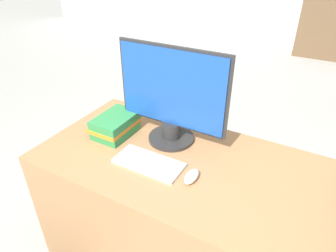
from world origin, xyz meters
The scene contains 5 objects.
desk centered at (0.00, 0.37, 0.39)m, with size 1.45×0.74×0.77m.
monitor centered at (-0.15, 0.51, 1.02)m, with size 0.58×0.24×0.50m.
keyboard centered at (-0.14, 0.27, 0.78)m, with size 0.33×0.15×0.02m.
mouse centered at (0.08, 0.27, 0.79)m, with size 0.05×0.10×0.04m.
book_stack centered at (-0.44, 0.41, 0.83)m, with size 0.19×0.25×0.11m.
Camera 1 is at (0.48, -0.66, 1.66)m, focal length 32.00 mm.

